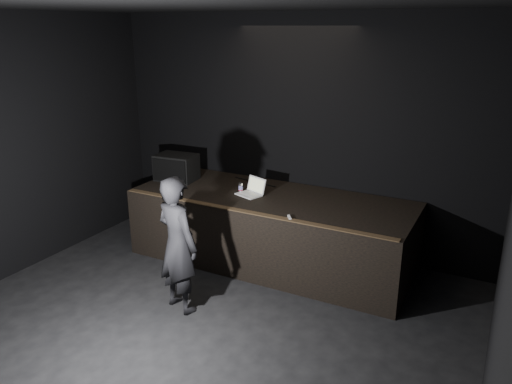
{
  "coord_description": "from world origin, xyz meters",
  "views": [
    {
      "loc": [
        2.92,
        -3.28,
        3.3
      ],
      "look_at": [
        -0.02,
        2.3,
        1.19
      ],
      "focal_mm": 35.0,
      "sensor_mm": 36.0,
      "label": 1
    }
  ],
  "objects_px": {
    "laptop": "(252,190)",
    "beer_can": "(241,188)",
    "stage_monitor": "(176,167)",
    "stage_riser": "(271,229)",
    "person": "(178,244)"
  },
  "relations": [
    {
      "from": "stage_riser",
      "to": "beer_can",
      "type": "relative_size",
      "value": 27.66
    },
    {
      "from": "person",
      "to": "stage_riser",
      "type": "bearing_deg",
      "value": -87.72
    },
    {
      "from": "stage_riser",
      "to": "person",
      "type": "relative_size",
      "value": 2.37
    },
    {
      "from": "stage_monitor",
      "to": "laptop",
      "type": "bearing_deg",
      "value": -8.74
    },
    {
      "from": "laptop",
      "to": "stage_riser",
      "type": "bearing_deg",
      "value": 28.96
    },
    {
      "from": "stage_monitor",
      "to": "person",
      "type": "distance_m",
      "value": 2.15
    },
    {
      "from": "stage_monitor",
      "to": "person",
      "type": "height_order",
      "value": "person"
    },
    {
      "from": "stage_monitor",
      "to": "beer_can",
      "type": "xyz_separation_m",
      "value": [
        1.2,
        -0.08,
        -0.13
      ]
    },
    {
      "from": "stage_riser",
      "to": "laptop",
      "type": "bearing_deg",
      "value": -171.0
    },
    {
      "from": "laptop",
      "to": "beer_can",
      "type": "bearing_deg",
      "value": -157.32
    },
    {
      "from": "stage_monitor",
      "to": "beer_can",
      "type": "relative_size",
      "value": 4.47
    },
    {
      "from": "stage_riser",
      "to": "beer_can",
      "type": "distance_m",
      "value": 0.74
    },
    {
      "from": "laptop",
      "to": "person",
      "type": "distance_m",
      "value": 1.65
    },
    {
      "from": "laptop",
      "to": "person",
      "type": "xyz_separation_m",
      "value": [
        -0.13,
        -1.63,
        -0.22
      ]
    },
    {
      "from": "laptop",
      "to": "beer_can",
      "type": "xyz_separation_m",
      "value": [
        -0.19,
        -0.01,
        0.01
      ]
    }
  ]
}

